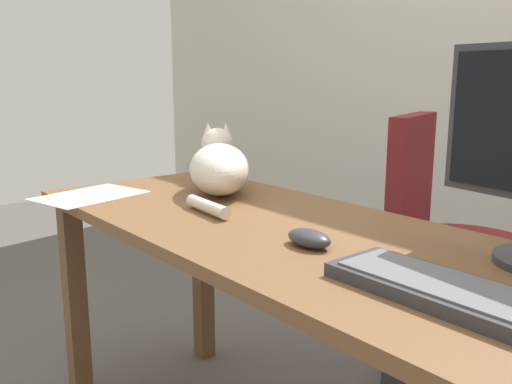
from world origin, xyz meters
The scene contains 6 objects.
desk centered at (0.00, 0.00, 0.62)m, with size 1.65×0.62×0.73m.
office_chair centered at (-0.03, 0.73, 0.42)m, with size 0.50×0.48×0.96m.
keyboard centered at (0.47, -0.09, 0.74)m, with size 0.44×0.15×0.03m.
cat centered at (-0.47, 0.12, 0.81)m, with size 0.52×0.38×0.20m.
computer_mouse centered at (0.11, -0.07, 0.74)m, with size 0.11×0.06×0.04m, color #333338.
paper_sheet centered at (-0.66, -0.22, 0.73)m, with size 0.21×0.30×0.00m, color white.
Camera 1 is at (0.89, -0.85, 1.08)m, focal length 38.40 mm.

